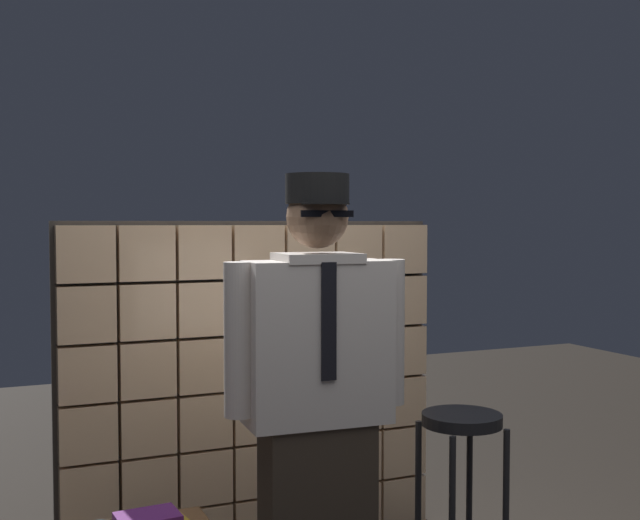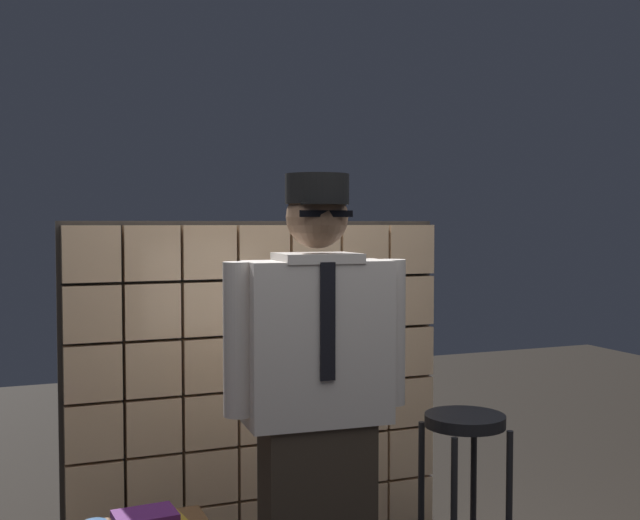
# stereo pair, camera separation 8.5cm
# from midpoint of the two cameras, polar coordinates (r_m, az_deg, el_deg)

# --- Properties ---
(glass_block_wall) EXTENTS (1.91, 0.10, 1.64)m
(glass_block_wall) POSITION_cam_midpoint_polar(r_m,az_deg,el_deg) (3.92, -3.59, -9.25)
(glass_block_wall) COLOR #E0B78C
(glass_block_wall) RESTS_ON ground
(standing_person) EXTENTS (0.72, 0.31, 1.79)m
(standing_person) POSITION_cam_midpoint_polar(r_m,az_deg,el_deg) (2.99, 0.62, -10.40)
(standing_person) COLOR #382D23
(standing_person) RESTS_ON ground
(bar_stool) EXTENTS (0.34, 0.34, 0.81)m
(bar_stool) POSITION_cam_midpoint_polar(r_m,az_deg,el_deg) (3.48, 11.19, -14.30)
(bar_stool) COLOR black
(bar_stool) RESTS_ON ground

